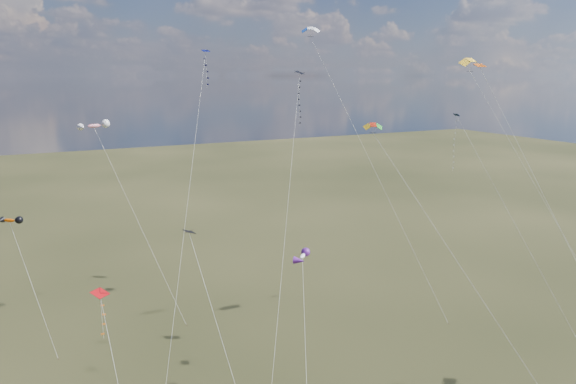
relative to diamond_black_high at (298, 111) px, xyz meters
name	(u,v)px	position (x,y,z in m)	size (l,w,h in m)	color
diamond_black_high	(298,111)	(0.00, 0.00, 0.00)	(15.11, 22.73, 30.76)	black
diamond_navy_tall	(203,92)	(-12.04, -0.21, 2.47)	(10.64, 16.13, 33.03)	#080D4F
diamond_black_mid	(212,306)	(-18.78, -22.62, -12.44)	(3.25, 10.06, 18.78)	black
diamond_red_low	(104,323)	(-25.96, -17.85, -14.35)	(1.79, 9.79, 14.06)	#A1090D
diamond_navy_right	(460,151)	(17.76, -9.32, -4.86)	(7.88, 14.73, 25.62)	#0B1E54
diamond_orange_center	(537,180)	(8.97, -27.34, -4.54)	(10.29, 15.05, 31.18)	#DA5006
parafoil_yellow	(472,61)	(15.23, -12.66, 5.78)	(12.94, 16.41, 32.54)	yellow
parafoil_blue_white	(312,30)	(4.03, 4.17, 9.94)	(11.98, 18.32, 36.73)	blue
parafoil_tricolor	(375,127)	(1.52, -13.99, -0.88)	(8.99, 20.41, 25.81)	gold
novelty_orange_black	(9,221)	(-32.88, 6.81, -11.67)	(4.88, 8.39, 14.80)	#D14B01
novelty_white_purple	(303,257)	(-9.15, -18.74, -11.44)	(6.38, 12.64, 15.04)	white
novelty_redwhite_stripe	(94,126)	(-22.33, 14.80, -2.24)	(9.40, 14.92, 24.45)	red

